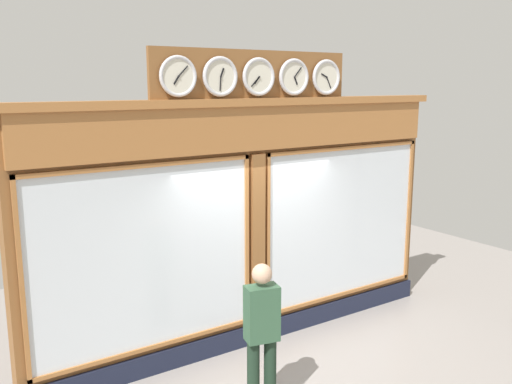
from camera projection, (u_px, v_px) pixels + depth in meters
The scene contains 2 objects.
shop_facade at pixel (251, 220), 7.62m from camera, with size 6.42×0.42×4.00m.
pedestrian at pixel (262, 330), 6.08m from camera, with size 0.40×0.30×1.69m.
Camera 1 is at (4.09, 6.05, 3.59)m, focal length 39.06 mm.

